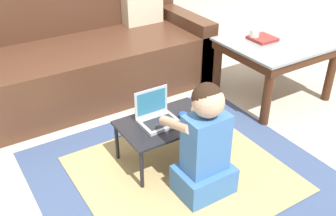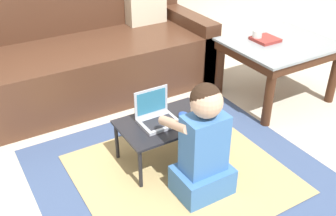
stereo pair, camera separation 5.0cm
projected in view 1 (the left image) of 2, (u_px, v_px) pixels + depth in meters
The scene contains 10 objects.
ground_plane at pixel (186, 162), 2.59m from camera, with size 16.00×16.00×0.00m, color beige.
area_rug at pixel (182, 174), 2.48m from camera, with size 1.70×1.58×0.01m.
couch at pixel (77, 60), 3.29m from camera, with size 2.20×0.91×0.84m.
coffee_table at pixel (276, 50), 3.16m from camera, with size 0.82×0.70×0.50m.
laptop_desk at pixel (166, 126), 2.49m from camera, with size 0.59×0.38×0.29m.
laptop at pixel (157, 117), 2.45m from camera, with size 0.23×0.19×0.20m.
computer_mouse at pixel (185, 116), 2.49m from camera, with size 0.07×0.10×0.04m.
person_seated at pixel (205, 145), 2.19m from camera, with size 0.32×0.40×0.72m.
cup_on_table at pixel (254, 35), 3.13m from camera, with size 0.07×0.07×0.08m.
book_on_table at pixel (262, 39), 3.13m from camera, with size 0.19×0.19×0.02m.
Camera 1 is at (-1.19, -1.66, 1.62)m, focal length 42.00 mm.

